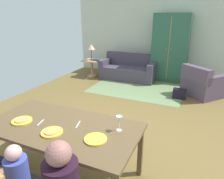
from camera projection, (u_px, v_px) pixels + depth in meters
ground_plane at (131, 116)px, 4.36m from camera, size 6.42×6.67×0.02m
back_wall at (165, 37)px, 6.80m from camera, size 6.42×0.10×2.70m
dining_table at (62, 130)px, 2.51m from camera, size 1.90×0.96×0.76m
plate_near_man at (22, 121)px, 2.58m from camera, size 0.25×0.25×0.02m
pizza_near_man at (22, 120)px, 2.57m from camera, size 0.17×0.17×0.01m
plate_near_child at (52, 132)px, 2.33m from camera, size 0.25×0.25×0.02m
pizza_near_child at (52, 131)px, 2.32m from camera, size 0.17×0.17×0.01m
plate_near_woman at (96, 139)px, 2.20m from camera, size 0.25×0.25×0.02m
wine_glass at (119, 120)px, 2.33m from camera, size 0.07×0.07×0.19m
fork at (41, 123)px, 2.55m from camera, size 0.05×0.15×0.01m
knife at (78, 124)px, 2.50m from camera, size 0.06×0.17×0.01m
area_rug at (137, 88)px, 5.99m from camera, size 2.60×1.80×0.01m
couch at (129, 70)px, 6.84m from camera, size 1.81×0.86×0.82m
armchair at (202, 84)px, 5.36m from camera, size 1.21×1.21×0.82m
armoire at (170, 48)px, 6.47m from camera, size 1.10×0.59×2.10m
side_table at (92, 66)px, 7.08m from camera, size 0.56×0.56×0.58m
table_lamp at (91, 47)px, 6.86m from camera, size 0.26×0.26×0.54m
book_lower at (97, 60)px, 6.93m from camera, size 0.22×0.16×0.03m
book_upper at (97, 59)px, 6.91m from camera, size 0.22×0.16×0.03m
handbag at (179, 94)px, 5.23m from camera, size 0.32×0.16×0.26m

